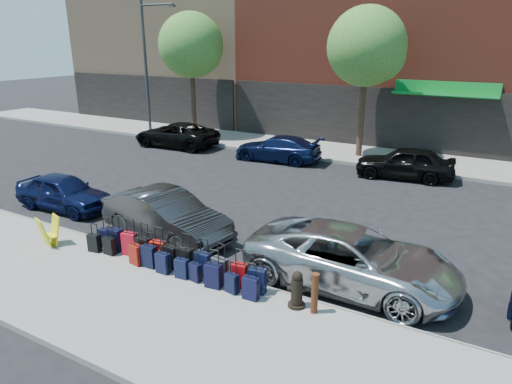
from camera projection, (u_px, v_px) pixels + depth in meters
The scene contains 39 objects.
ground at pixel (261, 214), 16.01m from camera, with size 120.00×120.00×0.00m, color black.
sidewalk_near at pixel (126, 300), 10.63m from camera, with size 60.00×4.00×0.15m, color gray.
sidewalk_far at pixel (352, 154), 24.24m from camera, with size 60.00×4.00×0.15m, color gray.
curb_near at pixel (181, 264), 12.30m from camera, with size 60.00×0.08×0.15m, color gray.
curb_far at pixel (339, 162), 22.57m from camera, with size 60.00×0.08×0.15m, color gray.
building_left at pixel (194, 11), 35.79m from camera, with size 15.00×12.12×16.00m.
tree_left at pixel (193, 47), 26.74m from camera, with size 3.80×3.80×7.27m.
tree_center at pixel (369, 49), 21.83m from camera, with size 3.80×3.80×7.27m.
streetlight at pixel (148, 60), 27.78m from camera, with size 2.59×0.18×8.00m.
suitcase_front_0 at pixel (106, 238), 13.04m from camera, with size 0.39×0.23×0.92m.
suitcase_front_1 at pixel (115, 240), 12.85m from camera, with size 0.44×0.24×1.04m.
suitcase_front_2 at pixel (130, 244), 12.59m from camera, with size 0.46×0.30×1.04m.
suitcase_front_3 at pixel (144, 249), 12.30m from camera, with size 0.44×0.25×1.04m.
suitcase_front_4 at pixel (158, 252), 12.11m from camera, with size 0.44×0.28×1.01m.
suitcase_front_5 at pixel (171, 257), 11.90m from camera, with size 0.42×0.25×0.97m.
suitcase_front_6 at pixel (185, 260), 11.70m from camera, with size 0.43×0.24×1.02m.
suitcase_front_7 at pixel (203, 264), 11.50m from camera, with size 0.41×0.23×0.99m.
suitcase_front_8 at pixel (220, 270), 11.19m from camera, with size 0.44×0.28×1.00m.
suitcase_front_9 at pixel (239, 275), 10.96m from camera, with size 0.42×0.27×0.96m.
suitcase_front_10 at pixel (257, 281), 10.70m from camera, with size 0.43×0.27×0.98m.
suitcase_back_0 at pixel (94, 243), 12.81m from camera, with size 0.37×0.25×0.83m.
suitcase_back_1 at pixel (110, 246), 12.64m from camera, with size 0.34×0.20×0.81m.
suitcase_back_3 at pixel (136, 255), 12.07m from camera, with size 0.40×0.27×0.89m.
suitcase_back_4 at pixel (149, 256), 11.93m from camera, with size 0.41×0.24×0.96m.
suitcase_back_5 at pixel (163, 263), 11.63m from camera, with size 0.37×0.22×0.87m.
suitcase_back_6 at pixel (182, 268), 11.38m from camera, with size 0.36×0.23×0.82m.
suitcase_back_7 at pixel (195, 272), 11.24m from camera, with size 0.35×0.23×0.77m.
suitcase_back_8 at pixel (213, 276), 10.94m from camera, with size 0.43×0.27×0.96m.
suitcase_back_9 at pixel (232, 283), 10.72m from camera, with size 0.35×0.24×0.77m.
suitcase_back_10 at pixel (251, 288), 10.45m from camera, with size 0.38×0.23×0.88m.
fire_hydrant at pixel (297, 290), 10.11m from camera, with size 0.44×0.39×0.87m.
bollard at pixel (315, 293), 9.85m from camera, with size 0.17×0.17×0.94m.
display_rack at pixel (49, 232), 13.12m from camera, with size 0.63×0.66×0.87m.
car_near_0 at pixel (64, 192), 16.34m from camera, with size 1.52×3.78×1.29m, color #0D143C.
car_near_1 at pixel (166, 216), 13.89m from camera, with size 1.55×4.45×1.46m, color #303032.
car_near_2 at pixel (352, 258), 11.21m from camera, with size 2.42×5.24×1.46m, color #B6B8BD.
car_far_0 at pixel (176, 135), 25.98m from camera, with size 2.28×4.94×1.37m, color black.
car_far_1 at pixel (278, 148), 22.90m from camera, with size 1.79×4.40×1.28m, color #0D173D.
car_far_2 at pixel (405, 163), 19.97m from camera, with size 1.68×4.17×1.42m, color black.
Camera 1 is at (7.21, -13.08, 5.83)m, focal length 32.00 mm.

